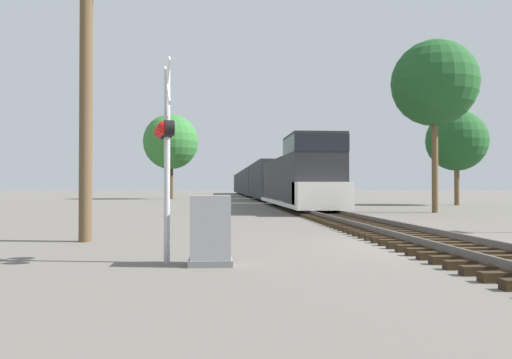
{
  "coord_description": "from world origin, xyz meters",
  "views": [
    {
      "loc": [
        -5.39,
        -11.95,
        1.49
      ],
      "look_at": [
        -3.85,
        7.21,
        1.76
      ],
      "focal_mm": 35.0,
      "sensor_mm": 36.0,
      "label": 1
    }
  ],
  "objects_px": {
    "freight_train": "(255,182)",
    "crossing_signal_near": "(165,139)",
    "utility_pole": "(86,102)",
    "tree_deep_background": "(171,142)",
    "tree_far_right": "(435,83)",
    "relay_cabinet": "(211,231)",
    "tree_mid_background": "(457,141)"
  },
  "relations": [
    {
      "from": "freight_train",
      "to": "crossing_signal_near",
      "type": "height_order",
      "value": "freight_train"
    },
    {
      "from": "utility_pole",
      "to": "crossing_signal_near",
      "type": "bearing_deg",
      "value": -57.27
    },
    {
      "from": "crossing_signal_near",
      "to": "tree_deep_background",
      "type": "bearing_deg",
      "value": 173.42
    },
    {
      "from": "tree_far_right",
      "to": "tree_deep_background",
      "type": "relative_size",
      "value": 0.98
    },
    {
      "from": "utility_pole",
      "to": "tree_far_right",
      "type": "distance_m",
      "value": 21.41
    },
    {
      "from": "freight_train",
      "to": "relay_cabinet",
      "type": "relative_size",
      "value": 67.88
    },
    {
      "from": "freight_train",
      "to": "tree_mid_background",
      "type": "relative_size",
      "value": 11.78
    },
    {
      "from": "tree_deep_background",
      "to": "crossing_signal_near",
      "type": "bearing_deg",
      "value": -84.96
    },
    {
      "from": "utility_pole",
      "to": "tree_far_right",
      "type": "relative_size",
      "value": 0.75
    },
    {
      "from": "relay_cabinet",
      "to": "tree_mid_background",
      "type": "distance_m",
      "value": 35.17
    },
    {
      "from": "freight_train",
      "to": "crossing_signal_near",
      "type": "bearing_deg",
      "value": -96.15
    },
    {
      "from": "crossing_signal_near",
      "to": "tree_deep_background",
      "type": "xyz_separation_m",
      "value": [
        -4.42,
        50.12,
        4.39
      ]
    },
    {
      "from": "relay_cabinet",
      "to": "tree_far_right",
      "type": "height_order",
      "value": "tree_far_right"
    },
    {
      "from": "tree_far_right",
      "to": "tree_mid_background",
      "type": "distance_m",
      "value": 13.06
    },
    {
      "from": "freight_train",
      "to": "tree_deep_background",
      "type": "relative_size",
      "value": 8.87
    },
    {
      "from": "freight_train",
      "to": "tree_deep_background",
      "type": "height_order",
      "value": "tree_deep_background"
    },
    {
      "from": "utility_pole",
      "to": "relay_cabinet",
      "type": "bearing_deg",
      "value": -51.61
    },
    {
      "from": "relay_cabinet",
      "to": "utility_pole",
      "type": "bearing_deg",
      "value": 128.39
    },
    {
      "from": "relay_cabinet",
      "to": "tree_mid_background",
      "type": "relative_size",
      "value": 0.17
    },
    {
      "from": "crossing_signal_near",
      "to": "utility_pole",
      "type": "distance_m",
      "value": 4.88
    },
    {
      "from": "tree_mid_background",
      "to": "tree_deep_background",
      "type": "distance_m",
      "value": 32.75
    },
    {
      "from": "freight_train",
      "to": "tree_far_right",
      "type": "height_order",
      "value": "tree_far_right"
    },
    {
      "from": "tree_far_right",
      "to": "tree_mid_background",
      "type": "height_order",
      "value": "tree_far_right"
    },
    {
      "from": "tree_deep_background",
      "to": "tree_mid_background",
      "type": "bearing_deg",
      "value": -41.06
    },
    {
      "from": "relay_cabinet",
      "to": "tree_far_right",
      "type": "xyz_separation_m",
      "value": [
        12.58,
        18.07,
        6.75
      ]
    },
    {
      "from": "relay_cabinet",
      "to": "tree_deep_background",
      "type": "bearing_deg",
      "value": 96.0
    },
    {
      "from": "freight_train",
      "to": "tree_deep_background",
      "type": "distance_m",
      "value": 14.89
    },
    {
      "from": "utility_pole",
      "to": "tree_mid_background",
      "type": "bearing_deg",
      "value": 47.32
    },
    {
      "from": "utility_pole",
      "to": "freight_train",
      "type": "bearing_deg",
      "value": 80.84
    },
    {
      "from": "tree_far_right",
      "to": "crossing_signal_near",
      "type": "bearing_deg",
      "value": -127.28
    },
    {
      "from": "freight_train",
      "to": "tree_deep_background",
      "type": "bearing_deg",
      "value": -139.93
    },
    {
      "from": "crossing_signal_near",
      "to": "relay_cabinet",
      "type": "relative_size",
      "value": 3.0
    }
  ]
}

